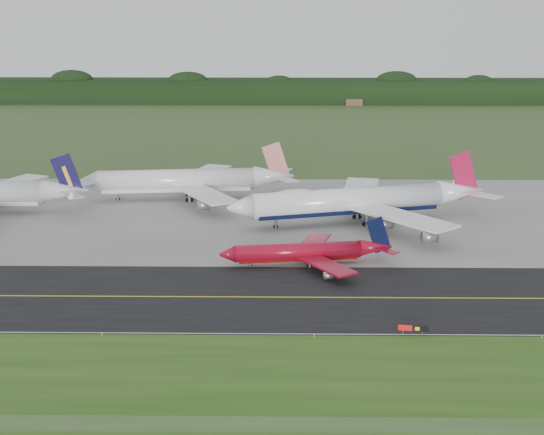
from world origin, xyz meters
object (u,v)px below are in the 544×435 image
at_px(jet_ba_747, 357,200).
at_px(jet_star_tail, 188,181).
at_px(taxiway_sign, 413,328).
at_px(jet_red_737, 308,252).

xyz_separation_m(jet_ba_747, jet_star_tail, (-42.44, 22.32, -0.47)).
bearing_deg(taxiway_sign, jet_star_tail, 117.93).
bearing_deg(jet_star_tail, taxiway_sign, -62.07).
xyz_separation_m(jet_ba_747, jet_red_737, (-12.49, -29.92, -2.88)).
bearing_deg(jet_red_737, jet_ba_747, 67.35).
height_order(jet_ba_747, taxiway_sign, jet_ba_747).
xyz_separation_m(jet_red_737, jet_star_tail, (-29.96, 52.25, 2.41)).
relative_size(jet_red_737, taxiway_sign, 7.42).
height_order(jet_red_737, taxiway_sign, jet_red_737).
relative_size(jet_red_737, jet_star_tail, 0.61).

